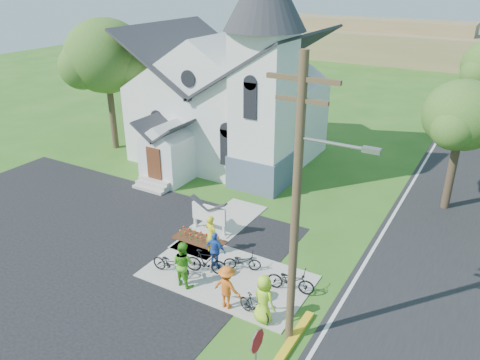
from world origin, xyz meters
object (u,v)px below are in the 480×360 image
Objects in this scene: cyclist_0 at (211,235)px; stop_sign at (257,349)px; cyclist_2 at (215,250)px; cyclist_4 at (264,299)px; church_sign at (209,214)px; bike_4 at (291,280)px; utility_pole at (298,202)px; bike_0 at (171,264)px; cyclist_3 at (227,287)px; bike_1 at (206,262)px; bike_2 at (242,261)px; bike_3 at (254,307)px; cyclist_1 at (183,264)px.

stop_sign is at bearing 147.07° from cyclist_0.
cyclist_4 is at bearing 147.05° from cyclist_2.
bike_4 is at bearing -22.81° from church_sign.
church_sign is at bearing 144.40° from utility_pole.
cyclist_3 reaches higher than bike_0.
bike_1 reaches higher than bike_4.
bike_3 reaches higher than bike_2.
cyclist_0 reaches higher than bike_3.
bike_0 is at bearing 99.20° from bike_3.
bike_3 is (-1.63, 0.30, -4.88)m from utility_pole.
cyclist_3 is 1.26m from bike_3.
cyclist_3 is at bearing 146.25° from cyclist_0.
church_sign is at bearing 16.21° from bike_1.
cyclist_4 is (3.87, -0.32, -0.01)m from cyclist_1.
utility_pole reaches higher than cyclist_1.
church_sign is 5.78m from cyclist_3.
cyclist_4 is at bearing 166.00° from bike_4.
cyclist_4 is (4.18, -2.88, 0.03)m from cyclist_0.
bike_4 is (0.13, 2.11, -0.46)m from cyclist_4.
church_sign is at bearing 65.83° from bike_3.
cyclist_1 is 1.24m from bike_1.
bike_0 is 1.00× the size of bike_1.
church_sign is 1.36× the size of bike_2.
stop_sign is at bearing 135.68° from cyclist_3.
utility_pole is at bearing -100.37° from bike_0.
bike_4 is at bearing -149.72° from cyclist_1.
cyclist_1 is 4.41m from bike_4.
cyclist_3 reaches higher than bike_1.
cyclist_1 is at bearing 102.25° from bike_3.
bike_2 is (1.58, 2.09, -0.56)m from cyclist_1.
cyclist_3 reaches higher than bike_4.
utility_pole is 6.37× the size of bike_3.
cyclist_3 is 1.57m from cyclist_4.
bike_3 is 0.64m from cyclist_4.
cyclist_4 is (4.78, -0.64, 0.49)m from bike_0.
bike_3 is at bearing -166.31° from bike_2.
cyclist_1 is 1.22× the size of bike_2.
cyclist_2 is at bearing -47.08° from bike_0.
bike_2 is at bearing -120.87° from cyclist_1.
utility_pole is 5.15m from bike_3.
cyclist_0 is at bearing 9.93° from bike_1.
bike_4 is (5.45, -2.29, -0.46)m from church_sign.
cyclist_0 is 1.17× the size of bike_2.
utility_pole is 5.35× the size of bike_0.
bike_4 is at bearing 114.82° from utility_pole.
stop_sign reaches higher than bike_1.
bike_2 is (3.03, -1.99, -0.55)m from church_sign.
cyclist_0 reaches higher than cyclist_3.
bike_0 is at bearing -81.80° from church_sign.
bike_1 is 1.15× the size of bike_2.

